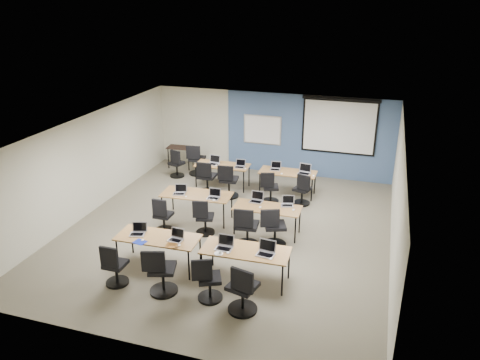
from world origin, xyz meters
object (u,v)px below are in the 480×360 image
(task_chair_3, at_px, (242,293))
(training_table_back_left, at_px, (222,166))
(task_chair_10, at_px, (270,190))
(laptop_11, at_px, (305,171))
(laptop_3, at_px, (266,251))
(utility_table, at_px, (180,150))
(task_chair_2, at_px, (208,282))
(task_chair_5, at_px, (204,220))
(laptop_0, at_px, (138,231))
(task_chair_4, at_px, (163,218))
(projector_screen, at_px, (339,123))
(task_chair_11, at_px, (302,192))
(spare_chair_a, at_px, (196,162))
(task_chair_7, at_px, (274,230))
(training_table_mid_left, at_px, (197,195))
(training_table_back_right, at_px, (288,173))
(laptop_1, at_px, (176,237))
(laptop_8, at_px, (214,162))
(laptop_4, at_px, (180,191))
(spare_chair_b, at_px, (176,166))
(laptop_9, at_px, (240,165))
(task_chair_6, at_px, (246,230))
(task_chair_8, at_px, (206,180))
(training_table_mid_right, at_px, (267,209))
(laptop_2, at_px, (225,245))
(laptop_10, at_px, (275,168))
(task_chair_9, at_px, (228,183))
(laptop_6, at_px, (257,199))
(whiteboard, at_px, (262,130))
(task_chair_0, at_px, (114,268))
(task_chair_1, at_px, (161,275))
(laptop_7, at_px, (288,203))
(laptop_5, at_px, (214,196))
(training_table_front_right, at_px, (246,252))
(training_table_front_left, at_px, (158,239))

(task_chair_3, bearing_deg, training_table_back_left, 126.99)
(task_chair_10, xyz_separation_m, laptop_11, (0.86, 0.77, 0.40))
(laptop_3, height_order, utility_table, laptop_3)
(task_chair_2, xyz_separation_m, task_chair_5, (-1.08, 2.53, -0.01))
(laptop_0, distance_m, task_chair_4, 1.55)
(projector_screen, relative_size, task_chair_11, 2.48)
(utility_table, xyz_separation_m, spare_chair_a, (0.79, -0.48, -0.21))
(task_chair_7, bearing_deg, task_chair_4, 161.63)
(training_table_mid_left, xyz_separation_m, training_table_back_right, (1.97, 2.35, -0.01))
(task_chair_4, bearing_deg, laptop_1, -53.49)
(laptop_8, height_order, task_chair_10, laptop_8)
(laptop_4, distance_m, utility_table, 4.02)
(training_table_back_right, bearing_deg, laptop_3, -84.04)
(spare_chair_b, bearing_deg, task_chair_11, 5.18)
(laptop_3, bearing_deg, laptop_9, 118.96)
(training_table_back_right, xyz_separation_m, task_chair_6, (-0.28, -3.38, -0.25))
(task_chair_8, bearing_deg, training_table_mid_right, -40.77)
(training_table_mid_right, distance_m, task_chair_10, 1.91)
(projector_screen, relative_size, task_chair_2, 2.44)
(training_table_back_right, height_order, task_chair_5, task_chair_5)
(laptop_8, xyz_separation_m, utility_table, (-1.70, 1.21, -0.14))
(training_table_mid_left, distance_m, laptop_2, 2.95)
(task_chair_6, distance_m, laptop_9, 3.56)
(laptop_10, height_order, utility_table, laptop_10)
(task_chair_4, bearing_deg, laptop_3, -24.98)
(task_chair_9, bearing_deg, laptop_1, -94.06)
(training_table_mid_left, relative_size, laptop_6, 5.72)
(whiteboard, height_order, task_chair_6, whiteboard)
(task_chair_0, bearing_deg, task_chair_9, 80.96)
(laptop_6, height_order, laptop_11, laptop_11)
(task_chair_1, xyz_separation_m, laptop_7, (1.86, 3.38, 0.35))
(training_table_mid_left, relative_size, task_chair_8, 1.78)
(laptop_5, xyz_separation_m, task_chair_10, (1.08, 1.71, -0.39))
(whiteboard, relative_size, laptop_8, 3.68)
(laptop_0, height_order, task_chair_4, laptop_0)
(laptop_10, bearing_deg, training_table_front_right, -91.03)
(laptop_1, bearing_deg, training_table_mid_right, 61.19)
(training_table_front_left, bearing_deg, task_chair_6, 39.33)
(task_chair_5, height_order, task_chair_8, task_chair_8)
(training_table_back_right, relative_size, laptop_10, 5.55)
(laptop_0, xyz_separation_m, task_chair_1, (0.98, -0.91, -0.35))
(training_table_front_right, distance_m, task_chair_10, 4.03)
(laptop_2, bearing_deg, task_chair_8, 116.34)
(training_table_back_right, relative_size, laptop_11, 4.69)
(laptop_7, relative_size, spare_chair_a, 0.29)
(task_chair_9, xyz_separation_m, task_chair_11, (2.20, 0.12, -0.04))
(task_chair_9, distance_m, task_chair_10, 1.28)
(task_chair_1, distance_m, task_chair_6, 2.57)
(task_chair_10, height_order, spare_chair_a, spare_chair_a)
(projector_screen, height_order, spare_chair_b, projector_screen)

